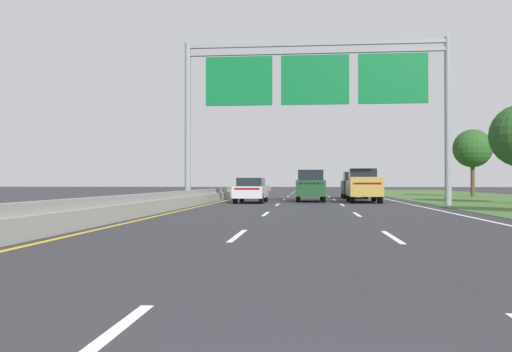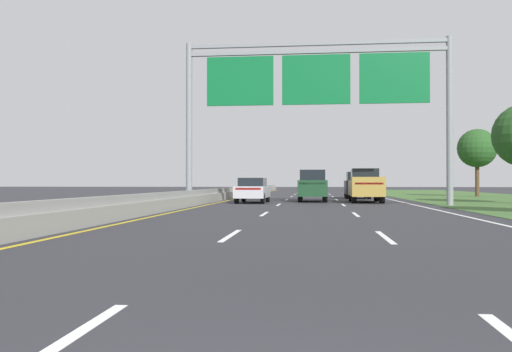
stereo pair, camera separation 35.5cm
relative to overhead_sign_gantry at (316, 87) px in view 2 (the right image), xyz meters
name	(u,v)px [view 2 (the right image)]	position (x,y,z in m)	size (l,w,h in m)	color
ground_plane	(311,201)	(-0.30, 6.93, -6.68)	(220.00, 220.00, 0.00)	#2B2B30
lane_striping	(311,201)	(-0.30, 6.47, -6.68)	(11.96, 106.00, 0.01)	white
median_barrier_concrete	(218,196)	(-6.90, 6.93, -6.33)	(0.60, 110.00, 0.85)	gray
overhead_sign_gantry	(316,87)	(0.00, 0.00, 0.00)	(15.06, 0.42, 9.40)	gray
pickup_truck_gold	(366,186)	(3.22, 4.94, -5.61)	(2.11, 5.44, 2.20)	#A38438
car_silver_left_lane_sedan	(253,190)	(-3.97, 3.22, -5.86)	(1.89, 4.43, 1.57)	#B2B5BA
car_darkgreen_centre_lane_suv	(313,185)	(-0.22, 5.84, -5.58)	(1.92, 4.71, 2.11)	#193D23
car_black_right_lane_suv	(357,185)	(3.31, 13.12, -5.58)	(1.99, 4.74, 2.11)	black
roadside_tree_far	(477,148)	(14.49, 19.63, -2.34)	(3.46, 3.46, 6.10)	#4C3823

